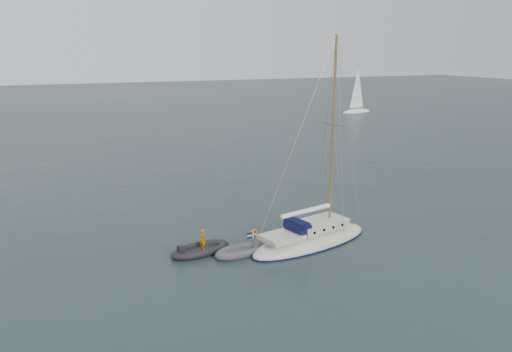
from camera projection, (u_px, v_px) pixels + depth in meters
name	position (u px, v px, depth m)	size (l,w,h in m)	color
ground	(279.00, 229.00, 31.78)	(300.00, 300.00, 0.00)	black
sailboat	(311.00, 229.00, 29.17)	(8.78, 2.63, 12.50)	silver
dinghy	(240.00, 251.00, 27.85)	(3.12, 1.41, 0.45)	#4E4E54
rib	(200.00, 249.00, 28.07)	(3.63, 1.65, 1.38)	black
distant_yacht_b	(357.00, 91.00, 89.56)	(6.76, 3.60, 8.95)	white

